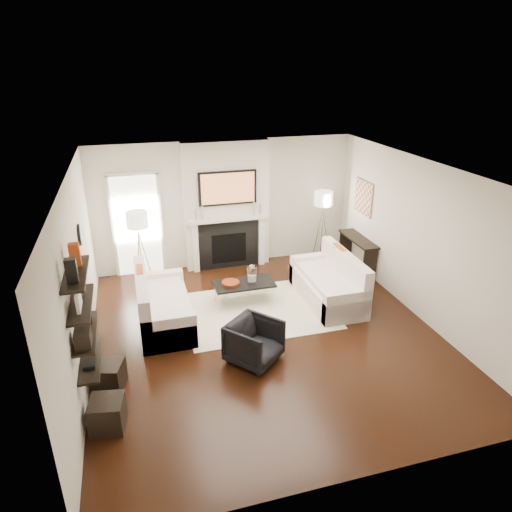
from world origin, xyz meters
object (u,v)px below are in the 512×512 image
object	(u,v)px
loveseat_right_base	(327,290)
ottoman_near	(108,376)
lamp_right_shade	(324,198)
loveseat_left_base	(165,312)
lamp_left_shade	(137,220)
coffee_table	(244,284)
armchair	(254,340)

from	to	relation	value
loveseat_right_base	ottoman_near	size ratio (longest dim) A/B	4.50
ottoman_near	lamp_right_shade	bearing A→B (deg)	35.73
lamp_right_shade	loveseat_left_base	bearing A→B (deg)	-154.15
loveseat_left_base	loveseat_right_base	world-z (taller)	same
loveseat_right_base	lamp_left_shade	xyz separation A→B (m)	(-3.28, 1.40, 1.24)
lamp_left_shade	coffee_table	bearing A→B (deg)	-31.31
loveseat_left_base	ottoman_near	bearing A→B (deg)	-121.10
lamp_left_shade	lamp_right_shade	xyz separation A→B (m)	(3.90, 0.36, 0.00)
loveseat_left_base	coffee_table	world-z (taller)	same
loveseat_left_base	ottoman_near	world-z (taller)	loveseat_left_base
loveseat_left_base	coffee_table	size ratio (longest dim) A/B	1.64
lamp_right_shade	coffee_table	bearing A→B (deg)	-146.22
coffee_table	armchair	bearing A→B (deg)	-99.53
loveseat_right_base	armchair	xyz separation A→B (m)	(-1.81, -1.43, 0.15)
lamp_left_shade	loveseat_right_base	bearing A→B (deg)	-23.06
coffee_table	lamp_right_shade	xyz separation A→B (m)	(2.14, 1.43, 1.05)
loveseat_right_base	coffee_table	size ratio (longest dim) A/B	1.64
armchair	lamp_right_shade	xyz separation A→B (m)	(2.43, 3.18, 1.09)
loveseat_right_base	lamp_right_shade	bearing A→B (deg)	70.56
ottoman_near	lamp_left_shade	bearing A→B (deg)	77.91
loveseat_left_base	loveseat_right_base	bearing A→B (deg)	-0.06
armchair	lamp_left_shade	bearing A→B (deg)	76.53
coffee_table	loveseat_left_base	bearing A→B (deg)	-167.72
loveseat_right_base	lamp_left_shade	bearing A→B (deg)	156.94
coffee_table	loveseat_right_base	bearing A→B (deg)	-12.07
lamp_left_shade	ottoman_near	size ratio (longest dim) A/B	1.00
lamp_right_shade	loveseat_right_base	bearing A→B (deg)	-109.44
loveseat_left_base	lamp_left_shade	size ratio (longest dim) A/B	4.50
loveseat_left_base	lamp_right_shade	bearing A→B (deg)	25.85
armchair	coffee_table	bearing A→B (deg)	39.53
armchair	lamp_right_shade	bearing A→B (deg)	11.68
loveseat_right_base	coffee_table	xyz separation A→B (m)	(-1.52, 0.32, 0.19)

